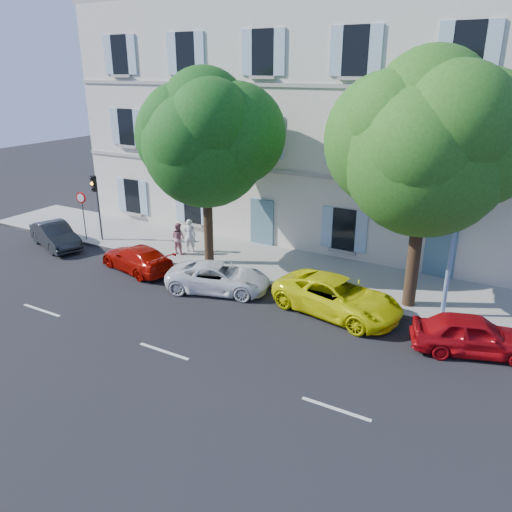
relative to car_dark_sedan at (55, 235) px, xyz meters
The scene contains 16 objects.
ground 11.51m from the car_dark_sedan, ahead, with size 90.00×90.00×0.00m, color black.
sidewalk 11.88m from the car_dark_sedan, 15.62° to the left, with size 36.00×4.50×0.15m, color #A09E96.
kerb 11.48m from the car_dark_sedan, ahead, with size 36.00×0.16×0.16m, color #9E998E.
building 15.47m from the car_dark_sedan, 38.06° to the left, with size 28.00×7.00×12.00m, color beige.
car_dark_sedan is the anchor object (origin of this frame).
car_red_coupe 5.85m from the car_dark_sedan, ahead, with size 1.65×4.05×1.18m, color #A60C04.
car_white_coupe 10.34m from the car_dark_sedan, ahead, with size 1.97×4.27×1.19m, color white.
car_yellow_supercar 15.36m from the car_dark_sedan, ahead, with size 2.28×4.94×1.37m, color #E6E709.
car_red_hatchback 20.19m from the car_dark_sedan, ahead, with size 1.55×3.84×1.31m, color #A50A10.
tree_left 9.89m from the car_dark_sedan, 12.31° to the left, with size 5.45×5.45×8.45m.
tree_right 18.49m from the car_dark_sedan, ahead, with size 5.86×5.86×9.02m.
traffic_light 3.00m from the car_dark_sedan, 47.62° to the left, with size 0.31×0.39×3.46m.
road_sign 2.05m from the car_dark_sedan, 65.02° to the left, with size 0.59×0.13×2.55m.
street_lamp 19.44m from the car_dark_sedan, ahead, with size 0.30×1.76×8.25m.
pedestrian_a 7.18m from the car_dark_sedan, 21.17° to the left, with size 0.61×0.40×1.67m, color silver.
pedestrian_b 6.70m from the car_dark_sedan, 18.19° to the left, with size 0.76×0.59×1.57m, color #C57E86.
Camera 1 is at (9.66, -14.87, 8.73)m, focal length 35.00 mm.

